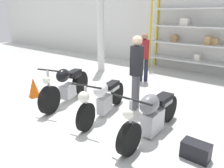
{
  "coord_description": "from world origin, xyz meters",
  "views": [
    {
      "loc": [
        3.02,
        -3.27,
        2.24
      ],
      "look_at": [
        0.0,
        0.4,
        0.7
      ],
      "focal_mm": 35.0,
      "sensor_mm": 36.0,
      "label": 1
    }
  ],
  "objects": [
    {
      "name": "shelving_rack",
      "position": [
        0.72,
        5.17,
        1.43
      ],
      "size": [
        4.93,
        0.63,
        2.83
      ],
      "color": "gold",
      "rests_on": "ground_plane"
    },
    {
      "name": "motorcycle_white",
      "position": [
        -0.03,
        0.11,
        0.44
      ],
      "size": [
        0.78,
        2.03,
        0.94
      ],
      "rotation": [
        0.0,
        0.0,
        -1.33
      ],
      "color": "black",
      "rests_on": "ground_plane"
    },
    {
      "name": "back_wall",
      "position": [
        0.0,
        5.53,
        1.8
      ],
      "size": [
        30.0,
        0.08,
        3.6
      ],
      "color": "silver",
      "rests_on": "ground_plane"
    },
    {
      "name": "ground_plane",
      "position": [
        0.0,
        0.0,
        0.0
      ],
      "size": [
        30.0,
        30.0,
        0.0
      ],
      "primitive_type": "plane",
      "color": "silver"
    },
    {
      "name": "toolbox",
      "position": [
        2.15,
        -0.09,
        0.14
      ],
      "size": [
        0.44,
        0.26,
        0.28
      ],
      "color": "black",
      "rests_on": "ground_plane"
    },
    {
      "name": "support_pillar",
      "position": [
        -2.87,
        3.18,
        1.8
      ],
      "size": [
        0.28,
        0.28,
        3.6
      ],
      "color": "silver",
      "rests_on": "ground_plane"
    },
    {
      "name": "motorcycle_grey",
      "position": [
        1.23,
        0.09,
        0.42
      ],
      "size": [
        0.72,
        2.11,
        0.98
      ],
      "rotation": [
        0.0,
        0.0,
        -1.55
      ],
      "color": "black",
      "rests_on": "ground_plane"
    },
    {
      "name": "person_near_rack",
      "position": [
        -0.77,
        3.03,
        0.95
      ],
      "size": [
        0.45,
        0.45,
        1.63
      ],
      "rotation": [
        0.0,
        0.0,
        2.24
      ],
      "color": "#1E2338",
      "rests_on": "ground_plane"
    },
    {
      "name": "traffic_cone",
      "position": [
        -2.33,
        -0.21,
        0.28
      ],
      "size": [
        0.32,
        0.32,
        0.55
      ],
      "color": "orange",
      "rests_on": "ground_plane"
    },
    {
      "name": "motorcycle_black",
      "position": [
        -1.31,
        0.12,
        0.44
      ],
      "size": [
        0.87,
        2.05,
        1.05
      ],
      "rotation": [
        0.0,
        0.0,
        -1.26
      ],
      "color": "black",
      "rests_on": "ground_plane"
    },
    {
      "name": "person_browsing",
      "position": [
        0.31,
        0.93,
        1.05
      ],
      "size": [
        0.38,
        0.38,
        1.77
      ],
      "rotation": [
        0.0,
        0.0,
        3.37
      ],
      "color": "#595960",
      "rests_on": "ground_plane"
    }
  ]
}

